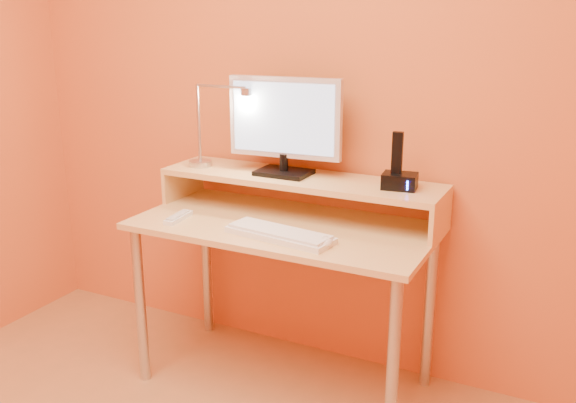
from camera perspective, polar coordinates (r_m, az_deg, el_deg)
The scene contains 25 objects.
wall_back at distance 2.70m, azimuth 2.70°, elevation 10.70°, with size 3.00×0.04×2.50m, color #CC6533.
desk_leg_fl at distance 2.76m, azimuth -13.17°, elevation -9.14°, with size 0.04×0.04×0.69m, color #B6B6B7.
desk_leg_fr at distance 2.29m, azimuth 9.43°, elevation -14.63°, with size 0.04×0.04×0.69m, color #B6B6B7.
desk_leg_bl at distance 3.13m, azimuth -7.36°, elevation -5.71°, with size 0.04×0.04×0.69m, color #B6B6B7.
desk_leg_br at distance 2.72m, azimuth 12.63°, elevation -9.55°, with size 0.04×0.04×0.69m, color #B6B6B7.
desk_lower at distance 2.54m, azimuth -0.40°, elevation -2.26°, with size 1.20×0.60×0.03m, color #D6BA74.
shelf_riser_left at distance 2.93m, azimuth -9.42°, elevation 1.76°, with size 0.02×0.30×0.14m, color #D6BA74.
shelf_riser_right at distance 2.46m, azimuth 13.62°, elevation -1.40°, with size 0.02×0.30×0.14m, color #D6BA74.
desk_shelf at distance 2.62m, azimuth 1.08°, elevation 2.01°, with size 1.20×0.30×0.03m, color #D6BA74.
monitor_foot at distance 2.64m, azimuth -0.37°, elevation 2.64°, with size 0.22×0.16×0.02m, color black.
monitor_neck at distance 2.63m, azimuth -0.38°, elevation 3.57°, with size 0.04×0.04×0.07m, color black.
monitor_panel at distance 2.61m, azimuth -0.28°, elevation 7.58°, with size 0.48×0.04×0.33m, color silver.
monitor_back at distance 2.63m, azimuth -0.05°, elevation 7.65°, with size 0.43×0.01×0.28m, color black.
monitor_screen at distance 2.59m, azimuth -0.47°, elevation 7.52°, with size 0.44×0.00×0.29m, color #8DAAD1.
lamp_base at distance 2.82m, azimuth -7.91°, elevation 3.42°, with size 0.10×0.10×0.03m, color #B6B6B7.
lamp_post at distance 2.78m, azimuth -8.05°, elevation 6.98°, with size 0.01×0.01×0.33m, color #B6B6B7.
lamp_arm at distance 2.69m, azimuth -6.05°, elevation 10.29°, with size 0.01×0.01×0.24m, color #B6B6B7.
lamp_head at distance 2.63m, azimuth -3.80°, elevation 9.87°, with size 0.04×0.04×0.03m, color #B6B6B7.
lamp_bulb at distance 2.64m, azimuth -3.80°, elevation 9.52°, with size 0.03×0.03×0.00m, color #FFEAC6.
phone_dock at distance 2.46m, azimuth 10.04°, elevation 1.83°, with size 0.13×0.10×0.06m, color black.
phone_handset at distance 2.44m, azimuth 9.83°, elevation 4.37°, with size 0.04×0.03×0.16m, color black.
phone_led at distance 2.40m, azimuth 10.72°, elevation 1.43°, with size 0.01×0.00×0.04m, color #2B5BFA.
keyboard at distance 2.37m, azimuth -0.76°, elevation -3.05°, with size 0.43×0.14×0.02m, color white.
mouse at distance 2.29m, azimuth 3.38°, elevation -3.65°, with size 0.06×0.10×0.03m, color silver.
remote_control at distance 2.61m, azimuth -9.87°, elevation -1.45°, with size 0.04×0.16×0.02m, color white.
Camera 1 is at (1.09, -0.96, 1.53)m, focal length 39.40 mm.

